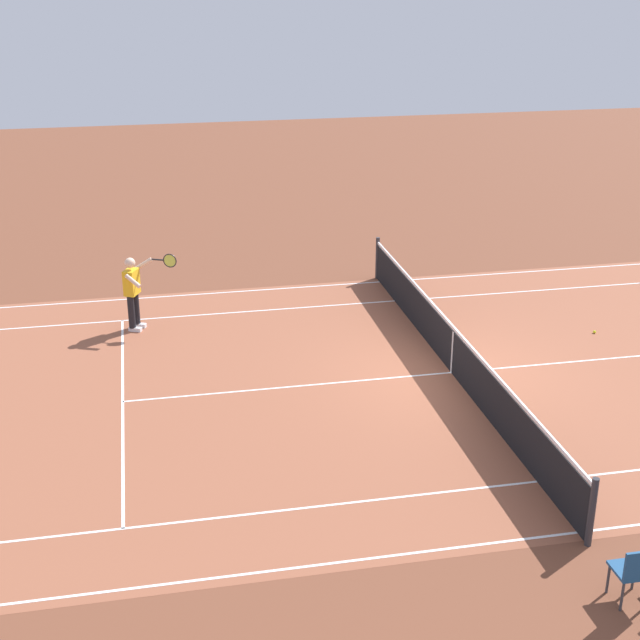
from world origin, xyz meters
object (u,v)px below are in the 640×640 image
(tennis_player_near, at_px, (134,289))
(spectator_chair_5, at_px, (634,570))
(tennis_ball, at_px, (594,332))
(tennis_net, at_px, (453,350))

(tennis_player_near, xyz_separation_m, spectator_chair_5, (-6.03, 10.62, -0.41))
(tennis_player_near, distance_m, tennis_ball, 10.11)
(tennis_ball, relative_size, spectator_chair_5, 0.08)
(tennis_net, xyz_separation_m, tennis_player_near, (6.09, -3.56, 0.44))
(tennis_net, relative_size, spectator_chair_5, 13.30)
(tennis_player_near, distance_m, spectator_chair_5, 12.22)
(tennis_net, height_order, tennis_ball, tennis_net)
(tennis_net, xyz_separation_m, tennis_ball, (-3.73, -1.31, -0.46))
(tennis_net, bearing_deg, tennis_ball, -160.66)
(tennis_net, bearing_deg, tennis_player_near, -30.31)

